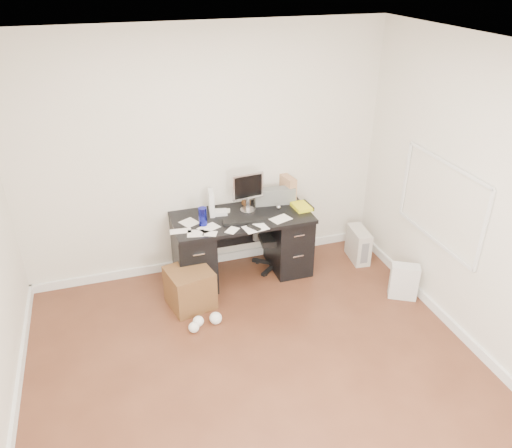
{
  "coord_description": "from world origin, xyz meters",
  "views": [
    {
      "loc": [
        -1.0,
        -2.95,
        3.24
      ],
      "look_at": [
        0.32,
        1.2,
        0.88
      ],
      "focal_mm": 35.0,
      "sensor_mm": 36.0,
      "label": 1
    }
  ],
  "objects_px": {
    "lcd_monitor": "(248,192)",
    "pc_tower": "(358,245)",
    "wicker_basket": "(190,288)",
    "keyboard": "(243,220)",
    "office_chair": "(277,231)",
    "desk": "(242,244)"
  },
  "relations": [
    {
      "from": "lcd_monitor",
      "to": "pc_tower",
      "type": "relative_size",
      "value": 1.14
    },
    {
      "from": "lcd_monitor",
      "to": "wicker_basket",
      "type": "relative_size",
      "value": 1.06
    },
    {
      "from": "lcd_monitor",
      "to": "keyboard",
      "type": "distance_m",
      "value": 0.33
    },
    {
      "from": "lcd_monitor",
      "to": "wicker_basket",
      "type": "bearing_deg",
      "value": -154.28
    },
    {
      "from": "lcd_monitor",
      "to": "keyboard",
      "type": "height_order",
      "value": "lcd_monitor"
    },
    {
      "from": "keyboard",
      "to": "pc_tower",
      "type": "height_order",
      "value": "keyboard"
    },
    {
      "from": "lcd_monitor",
      "to": "office_chair",
      "type": "xyz_separation_m",
      "value": [
        0.32,
        -0.07,
        -0.51
      ]
    },
    {
      "from": "desk",
      "to": "keyboard",
      "type": "xyz_separation_m",
      "value": [
        -0.02,
        -0.13,
        0.36
      ]
    },
    {
      "from": "desk",
      "to": "wicker_basket",
      "type": "xyz_separation_m",
      "value": [
        -0.68,
        -0.39,
        -0.19
      ]
    },
    {
      "from": "pc_tower",
      "to": "wicker_basket",
      "type": "xyz_separation_m",
      "value": [
        -2.08,
        -0.27,
        0.02
      ]
    },
    {
      "from": "lcd_monitor",
      "to": "wicker_basket",
      "type": "xyz_separation_m",
      "value": [
        -0.78,
        -0.49,
        -0.76
      ]
    },
    {
      "from": "wicker_basket",
      "to": "lcd_monitor",
      "type": "bearing_deg",
      "value": 32.07
    },
    {
      "from": "desk",
      "to": "office_chair",
      "type": "distance_m",
      "value": 0.43
    },
    {
      "from": "desk",
      "to": "pc_tower",
      "type": "bearing_deg",
      "value": -4.49
    },
    {
      "from": "keyboard",
      "to": "office_chair",
      "type": "distance_m",
      "value": 0.55
    },
    {
      "from": "lcd_monitor",
      "to": "office_chair",
      "type": "height_order",
      "value": "lcd_monitor"
    },
    {
      "from": "desk",
      "to": "wicker_basket",
      "type": "relative_size",
      "value": 3.53
    },
    {
      "from": "lcd_monitor",
      "to": "office_chair",
      "type": "distance_m",
      "value": 0.6
    },
    {
      "from": "office_chair",
      "to": "pc_tower",
      "type": "distance_m",
      "value": 1.03
    },
    {
      "from": "desk",
      "to": "wicker_basket",
      "type": "height_order",
      "value": "desk"
    },
    {
      "from": "desk",
      "to": "lcd_monitor",
      "type": "distance_m",
      "value": 0.59
    },
    {
      "from": "desk",
      "to": "keyboard",
      "type": "distance_m",
      "value": 0.38
    }
  ]
}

